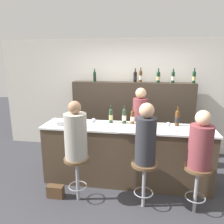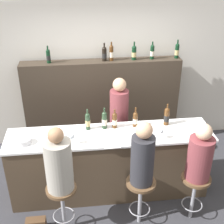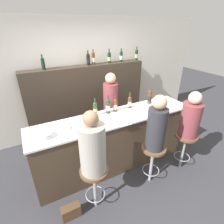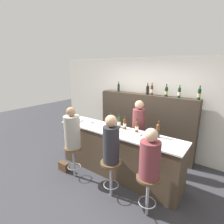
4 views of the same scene
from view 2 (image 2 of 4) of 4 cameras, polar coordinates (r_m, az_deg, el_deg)
The scene contains 27 objects.
ground_plane at distance 4.76m, azimuth 0.07°, elevation -16.58°, with size 16.00×16.00×0.00m, color #333338.
wall_back at distance 5.58m, azimuth -2.09°, elevation 6.75°, with size 6.40×0.05×2.60m.
bar_counter at distance 4.64m, azimuth -0.35°, elevation -9.45°, with size 2.88×0.63×1.04m.
back_bar_cabinet at distance 5.57m, azimuth -1.81°, elevation 1.33°, with size 2.70×0.28×1.65m.
wine_bottle_counter_0 at distance 4.40m, azimuth -4.46°, elevation -1.65°, with size 0.07×0.07×0.32m.
wine_bottle_counter_1 at distance 4.41m, azimuth -1.38°, elevation -1.45°, with size 0.08×0.08×0.32m.
wine_bottle_counter_2 at distance 4.43m, azimuth 0.49°, elevation -1.48°, with size 0.07×0.07×0.29m.
wine_bottle_counter_3 at distance 4.47m, azimuth 4.28°, elevation -1.29°, with size 0.07×0.07×0.30m.
wine_bottle_counter_4 at distance 4.56m, azimuth 9.98°, elevation -0.74°, with size 0.08×0.08×0.33m.
wine_bottle_backbar_0 at distance 5.22m, azimuth -11.57°, elevation 10.02°, with size 0.07×0.07×0.28m.
wine_bottle_backbar_1 at distance 5.21m, azimuth -1.42°, elevation 10.62°, with size 0.08×0.08×0.30m.
wine_bottle_backbar_2 at distance 5.22m, azimuth -0.12°, elevation 10.79°, with size 0.07×0.07×0.31m.
wine_bottle_backbar_3 at distance 5.28m, azimuth 4.05°, elevation 10.80°, with size 0.08×0.08×0.30m.
wine_bottle_backbar_4 at distance 5.34m, azimuth 7.36°, elevation 10.88°, with size 0.07×0.07×0.30m.
wine_bottle_backbar_5 at distance 5.45m, azimuth 11.80°, elevation 10.94°, with size 0.07×0.07×0.31m.
wine_glass_0 at distance 4.12m, azimuth -11.64°, elevation -4.69°, with size 0.08×0.08×0.17m.
wine_glass_1 at distance 4.10m, azimuth -7.41°, elevation -4.44°, with size 0.08×0.08×0.17m.
wine_glass_2 at distance 4.23m, azimuth 8.93°, elevation -3.50°, with size 0.07×0.07×0.16m.
metal_bowl at distance 4.29m, azimuth -15.83°, elevation -5.13°, with size 0.19×0.19×0.07m.
tasting_menu at distance 4.18m, azimuth -0.14°, elevation -5.48°, with size 0.21×0.30×0.00m.
bar_stool_left at distance 4.12m, azimuth -9.12°, elevation -15.07°, with size 0.39×0.39×0.71m.
guest_seated_left at distance 3.78m, azimuth -9.74°, elevation -9.27°, with size 0.33×0.33×0.86m.
bar_stool_middle at distance 4.17m, azimuth 5.25°, elevation -14.10°, with size 0.39×0.39×0.71m.
guest_seated_middle at distance 3.82m, azimuth 5.61°, elevation -8.11°, with size 0.29×0.29×0.87m.
bar_stool_right at distance 4.35m, azimuth 14.92°, elevation -12.96°, with size 0.39×0.39×0.71m.
guest_seated_right at distance 4.05m, azimuth 15.80°, elevation -7.65°, with size 0.31×0.31×0.79m.
bartender at distance 5.00m, azimuth 1.27°, elevation -2.94°, with size 0.29×0.29×1.62m.
Camera 2 is at (-0.38, -3.33, 3.38)m, focal length 50.00 mm.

